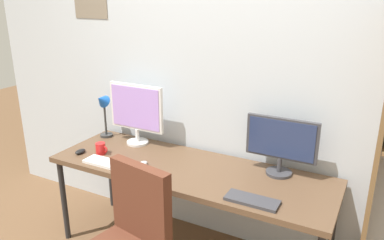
% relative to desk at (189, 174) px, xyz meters
% --- Properties ---
extents(wall_back, '(4.48, 0.11, 2.60)m').
position_rel_desk_xyz_m(wall_back, '(-0.00, 0.42, 0.61)').
color(wall_back, silver).
rests_on(wall_back, ground_plane).
extents(desk, '(2.08, 0.68, 0.74)m').
position_rel_desk_xyz_m(desk, '(0.00, 0.00, 0.00)').
color(desk, brown).
rests_on(desk, ground_plane).
extents(monitor_left, '(0.49, 0.18, 0.50)m').
position_rel_desk_xyz_m(monitor_left, '(-0.60, 0.21, 0.34)').
color(monitor_left, silver).
rests_on(monitor_left, desk).
extents(monitor_right, '(0.49, 0.18, 0.41)m').
position_rel_desk_xyz_m(monitor_right, '(0.60, 0.21, 0.28)').
color(monitor_right, '#38383D').
rests_on(monitor_right, desk).
extents(desk_lamp, '(0.11, 0.15, 0.41)m').
position_rel_desk_xyz_m(desk_lamp, '(-0.94, 0.20, 0.32)').
color(desk_lamp, '#333333').
rests_on(desk_lamp, desk).
extents(keyboard_left, '(0.36, 0.13, 0.02)m').
position_rel_desk_xyz_m(keyboard_left, '(-0.56, -0.23, 0.06)').
color(keyboard_left, silver).
rests_on(keyboard_left, desk).
extents(keyboard_right, '(0.33, 0.13, 0.02)m').
position_rel_desk_xyz_m(keyboard_right, '(0.56, -0.23, 0.06)').
color(keyboard_right, '#38383D').
rests_on(keyboard_right, desk).
extents(mouse_left_side, '(0.06, 0.10, 0.03)m').
position_rel_desk_xyz_m(mouse_left_side, '(-0.88, -0.17, 0.07)').
color(mouse_left_side, black).
rests_on(mouse_left_side, desk).
extents(mouse_right_side, '(0.06, 0.10, 0.03)m').
position_rel_desk_xyz_m(mouse_right_side, '(-0.31, -0.13, 0.07)').
color(mouse_right_side, silver).
rests_on(mouse_right_side, desk).
extents(coffee_mug, '(0.11, 0.08, 0.09)m').
position_rel_desk_xyz_m(coffee_mug, '(-0.72, -0.10, 0.10)').
color(coffee_mug, red).
rests_on(coffee_mug, desk).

